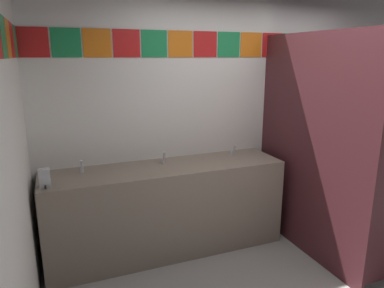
% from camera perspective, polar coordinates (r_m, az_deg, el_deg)
% --- Properties ---
extents(wall_back, '(4.33, 0.09, 2.78)m').
position_cam_1_polar(wall_back, '(4.02, 7.14, 6.03)').
color(wall_back, white).
rests_on(wall_back, ground_plane).
extents(vanity_counter, '(2.35, 0.59, 0.90)m').
position_cam_1_polar(vanity_counter, '(3.63, -4.06, -10.20)').
color(vanity_counter, gray).
rests_on(vanity_counter, ground_plane).
extents(faucet_left, '(0.04, 0.10, 0.14)m').
position_cam_1_polar(faucet_left, '(3.41, -17.36, -3.68)').
color(faucet_left, silver).
rests_on(faucet_left, vanity_counter).
extents(faucet_center, '(0.04, 0.10, 0.14)m').
position_cam_1_polar(faucet_center, '(3.54, -4.64, -2.40)').
color(faucet_center, silver).
rests_on(faucet_center, vanity_counter).
extents(faucet_right, '(0.04, 0.10, 0.14)m').
position_cam_1_polar(faucet_right, '(3.83, 6.64, -1.17)').
color(faucet_right, silver).
rests_on(faucet_right, vanity_counter).
extents(soap_dispenser, '(0.09, 0.09, 0.16)m').
position_cam_1_polar(soap_dispenser, '(3.14, -22.68, -5.14)').
color(soap_dispenser, '#B7BABF').
rests_on(soap_dispenser, vanity_counter).
extents(stall_divider, '(0.92, 1.60, 2.17)m').
position_cam_1_polar(stall_divider, '(3.51, 23.06, -1.38)').
color(stall_divider, '#471E23').
rests_on(stall_divider, ground_plane).
extents(toilet, '(0.39, 0.49, 0.74)m').
position_cam_1_polar(toilet, '(4.43, 20.51, -8.68)').
color(toilet, white).
rests_on(toilet, ground_plane).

